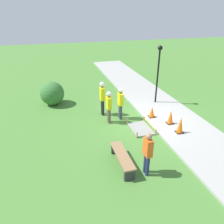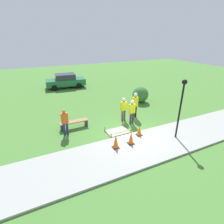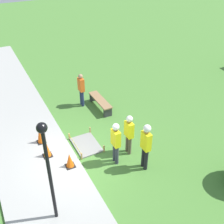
# 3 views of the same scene
# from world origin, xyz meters

# --- Properties ---
(ground_plane) EXTENTS (60.00, 60.00, 0.00)m
(ground_plane) POSITION_xyz_m (0.00, 0.00, 0.00)
(ground_plane) COLOR #477A33
(sidewalk) EXTENTS (28.00, 2.96, 0.10)m
(sidewalk) POSITION_xyz_m (0.00, -1.48, 0.05)
(sidewalk) COLOR #9E9E99
(sidewalk) RESTS_ON ground_plane
(wet_concrete_patch) EXTENTS (1.42, 1.00, 0.31)m
(wet_concrete_patch) POSITION_xyz_m (-0.73, 0.62, 0.04)
(wet_concrete_patch) COLOR gray
(wet_concrete_patch) RESTS_ON ground_plane
(traffic_cone_near_patch) EXTENTS (0.34, 0.34, 0.80)m
(traffic_cone_near_patch) POSITION_xyz_m (-1.67, -0.97, 0.50)
(traffic_cone_near_patch) COLOR black
(traffic_cone_near_patch) RESTS_ON sidewalk
(traffic_cone_far_patch) EXTENTS (0.34, 0.34, 0.71)m
(traffic_cone_far_patch) POSITION_xyz_m (-0.73, -0.99, 0.45)
(traffic_cone_far_patch) COLOR black
(traffic_cone_far_patch) RESTS_ON sidewalk
(traffic_cone_sidewalk_edge) EXTENTS (0.34, 0.34, 0.59)m
(traffic_cone_sidewalk_edge) POSITION_xyz_m (0.20, -0.41, 0.39)
(traffic_cone_sidewalk_edge) COLOR black
(traffic_cone_sidewalk_edge) RESTS_ON sidewalk
(park_bench) EXTENTS (1.84, 0.44, 0.49)m
(park_bench) POSITION_xyz_m (-3.08, 2.36, 0.35)
(park_bench) COLOR #2D2D33
(park_bench) RESTS_ON ground_plane
(worker_supervisor) EXTENTS (0.40, 0.28, 1.93)m
(worker_supervisor) POSITION_xyz_m (1.41, 2.04, 1.17)
(worker_supervisor) COLOR black
(worker_supervisor) RESTS_ON ground_plane
(worker_assistant) EXTENTS (0.40, 0.25, 1.72)m
(worker_assistant) POSITION_xyz_m (0.41, 1.94, 1.02)
(worker_assistant) COLOR brown
(worker_assistant) RESTS_ON ground_plane
(worker_trainee) EXTENTS (0.40, 0.25, 1.76)m
(worker_trainee) POSITION_xyz_m (0.67, 1.24, 1.05)
(worker_trainee) COLOR #383D47
(worker_trainee) RESTS_ON ground_plane
(bystander_in_orange_shirt) EXTENTS (0.40, 0.22, 1.70)m
(bystander_in_orange_shirt) POSITION_xyz_m (-3.75, 1.68, 0.96)
(bystander_in_orange_shirt) COLOR navy
(bystander_in_orange_shirt) RESTS_ON ground_plane
(lamppost_near) EXTENTS (0.28, 0.28, 3.46)m
(lamppost_near) POSITION_xyz_m (2.04, -1.52, 2.40)
(lamppost_near) COLOR black
(lamppost_near) RESTS_ON sidewalk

